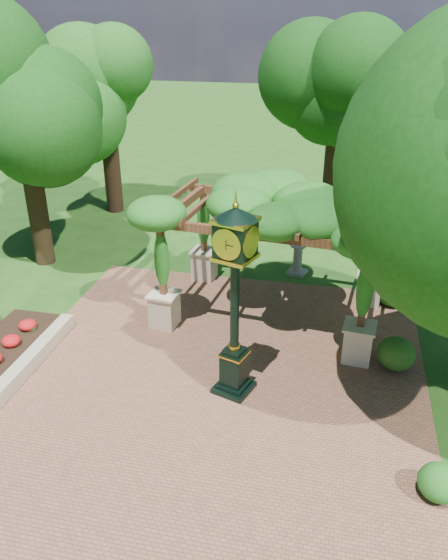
# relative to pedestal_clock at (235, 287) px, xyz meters

# --- Properties ---
(ground) EXTENTS (120.00, 120.00, 0.00)m
(ground) POSITION_rel_pedestal_clock_xyz_m (-0.53, -1.14, -2.75)
(ground) COLOR #1E4714
(ground) RESTS_ON ground
(brick_plaza) EXTENTS (10.00, 12.00, 0.04)m
(brick_plaza) POSITION_rel_pedestal_clock_xyz_m (-0.53, -0.14, -2.73)
(brick_plaza) COLOR brown
(brick_plaza) RESTS_ON ground
(border_wall) EXTENTS (0.35, 5.00, 0.40)m
(border_wall) POSITION_rel_pedestal_clock_xyz_m (-5.13, -0.64, -2.55)
(border_wall) COLOR #C6B793
(border_wall) RESTS_ON ground
(pedestal_clock) EXTENTS (1.14, 1.14, 4.59)m
(pedestal_clock) POSITION_rel_pedestal_clock_xyz_m (0.00, 0.00, 0.00)
(pedestal_clock) COLOR black
(pedestal_clock) RESTS_ON brick_plaza
(pergola) EXTENTS (6.53, 4.49, 3.88)m
(pergola) POSITION_rel_pedestal_clock_xyz_m (0.33, 3.76, 0.43)
(pergola) COLOR beige
(pergola) RESTS_ON brick_plaza
(sundial) EXTENTS (0.73, 0.73, 1.06)m
(sundial) POSITION_rel_pedestal_clock_xyz_m (0.82, 6.71, -2.28)
(sundial) COLOR gray
(sundial) RESTS_ON ground
(shrub_front) EXTENTS (0.97, 0.97, 0.70)m
(shrub_front) POSITION_rel_pedestal_clock_xyz_m (4.25, -2.28, -2.36)
(shrub_front) COLOR #1F5F1B
(shrub_front) RESTS_ON brick_plaza
(shrub_mid) EXTENTS (1.20, 1.20, 0.84)m
(shrub_mid) POSITION_rel_pedestal_clock_xyz_m (3.73, 1.71, -2.29)
(shrub_mid) COLOR #265317
(shrub_mid) RESTS_ON brick_plaza
(shrub_back) EXTENTS (1.09, 1.09, 0.79)m
(shrub_back) POSITION_rel_pedestal_clock_xyz_m (3.80, 5.05, -2.31)
(shrub_back) COLOR #26651D
(shrub_back) RESTS_ON brick_plaza
(tree_west_near) EXTENTS (4.02, 4.02, 7.99)m
(tree_west_near) POSITION_rel_pedestal_clock_xyz_m (-8.00, 5.75, 2.73)
(tree_west_near) COLOR #302113
(tree_west_near) RESTS_ON ground
(tree_west_far) EXTENTS (3.86, 3.86, 7.70)m
(tree_west_far) POSITION_rel_pedestal_clock_xyz_m (-7.72, 11.46, 2.51)
(tree_west_far) COLOR black
(tree_west_far) RESTS_ON ground
(tree_north) EXTENTS (4.03, 4.03, 8.48)m
(tree_north) POSITION_rel_pedestal_clock_xyz_m (1.59, 12.74, 3.05)
(tree_north) COLOR black
(tree_north) RESTS_ON ground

